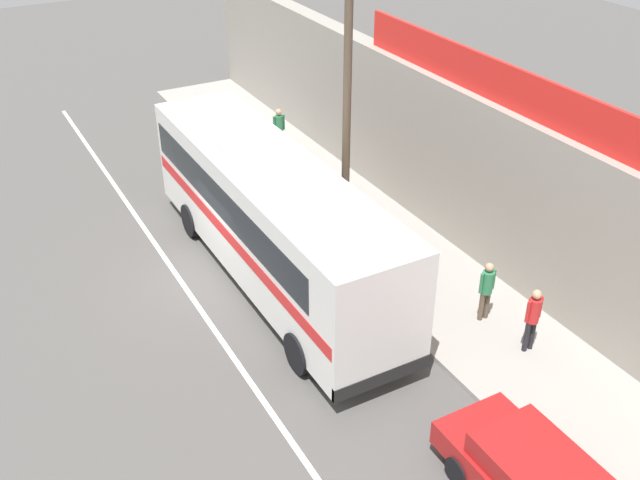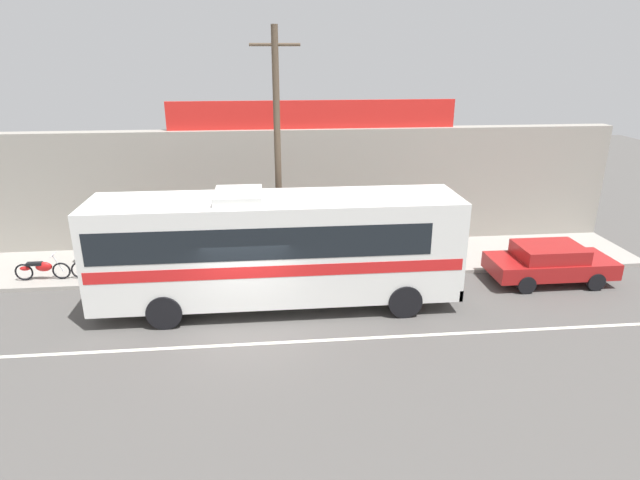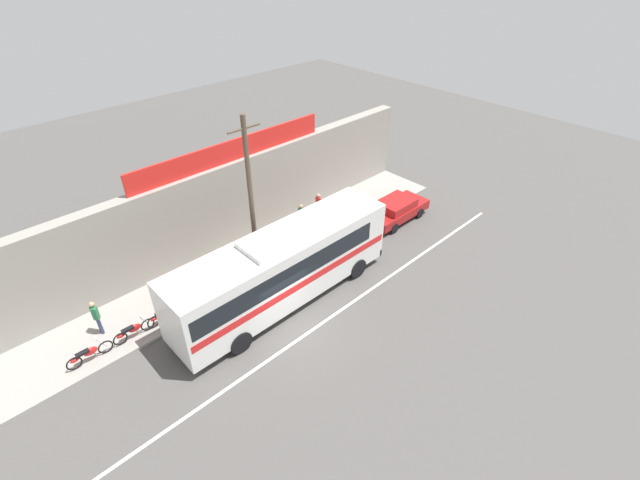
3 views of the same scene
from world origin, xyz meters
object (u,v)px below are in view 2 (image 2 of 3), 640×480
at_px(intercity_bus, 275,245).
at_px(utility_pole, 278,154).
at_px(pedestrian_near_shop, 390,230).
at_px(motorcycle_orange, 97,266).
at_px(pedestrian_far_right, 79,239).
at_px(motorcycle_purple, 174,263).
at_px(parked_car, 550,262).
at_px(motorcycle_green, 140,265).
at_px(motorcycle_black, 41,268).
at_px(pedestrian_by_curb, 427,226).

relative_size(intercity_bus, utility_pole, 1.34).
bearing_deg(pedestrian_near_shop, intercity_bus, -140.08).
distance_m(motorcycle_orange, pedestrian_far_right, 1.67).
bearing_deg(motorcycle_purple, pedestrian_near_shop, 8.85).
height_order(motorcycle_orange, pedestrian_far_right, pedestrian_far_right).
bearing_deg(parked_car, pedestrian_near_shop, 149.68).
height_order(parked_car, pedestrian_near_shop, pedestrian_near_shop).
bearing_deg(motorcycle_green, motorcycle_black, 179.39).
bearing_deg(parked_car, motorcycle_green, 173.73).
bearing_deg(utility_pole, motorcycle_green, 177.41).
distance_m(motorcycle_green, pedestrian_far_right, 2.81).
height_order(intercity_bus, motorcycle_green, intercity_bus).
xyz_separation_m(parked_car, motorcycle_green, (-14.33, 1.57, -0.17)).
distance_m(pedestrian_far_right, pedestrian_near_shop, 11.72).
bearing_deg(motorcycle_purple, pedestrian_far_right, 161.31).
xyz_separation_m(motorcycle_orange, pedestrian_by_curb, (12.30, 1.48, 0.60)).
bearing_deg(pedestrian_near_shop, utility_pole, -159.90).
relative_size(utility_pole, motorcycle_purple, 4.33).
height_order(motorcycle_orange, motorcycle_purple, same).
height_order(motorcycle_green, pedestrian_near_shop, pedestrian_near_shop).
xyz_separation_m(motorcycle_orange, motorcycle_purple, (2.66, 0.06, 0.00)).
bearing_deg(utility_pole, intercity_bus, -95.44).
xyz_separation_m(motorcycle_green, pedestrian_near_shop, (9.31, 1.37, 0.56)).
distance_m(motorcycle_purple, pedestrian_near_shop, 8.26).
distance_m(parked_car, motorcycle_green, 14.42).
height_order(intercity_bus, pedestrian_by_curb, intercity_bus).
distance_m(motorcycle_orange, pedestrian_near_shop, 10.90).
relative_size(intercity_bus, pedestrian_far_right, 6.40).
relative_size(motorcycle_black, pedestrian_near_shop, 1.11).
bearing_deg(pedestrian_near_shop, motorcycle_black, -174.00).
bearing_deg(utility_pole, pedestrian_by_curb, 16.61).
height_order(motorcycle_purple, pedestrian_far_right, pedestrian_far_right).
distance_m(motorcycle_orange, pedestrian_by_curb, 12.40).
bearing_deg(utility_pole, parked_car, -8.19).
distance_m(utility_pole, motorcycle_black, 9.19).
height_order(parked_car, motorcycle_purple, parked_car).
relative_size(parked_car, utility_pole, 0.51).
relative_size(motorcycle_purple, pedestrian_far_right, 1.10).
height_order(parked_car, utility_pole, utility_pole).
bearing_deg(parked_car, motorcycle_purple, 172.76).
height_order(motorcycle_purple, pedestrian_near_shop, pedestrian_near_shop).
relative_size(motorcycle_green, pedestrian_far_right, 1.06).
xyz_separation_m(parked_car, motorcycle_orange, (-15.83, 1.61, -0.17)).
xyz_separation_m(motorcycle_green, pedestrian_far_right, (-2.41, 1.31, 0.60)).
distance_m(pedestrian_by_curb, pedestrian_far_right, 13.21).
bearing_deg(motorcycle_black, utility_pole, -1.79).
relative_size(motorcycle_black, motorcycle_green, 1.01).
relative_size(utility_pole, pedestrian_near_shop, 4.96).
distance_m(utility_pole, motorcycle_purple, 5.44).
height_order(motorcycle_green, pedestrian_by_curb, pedestrian_by_curb).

